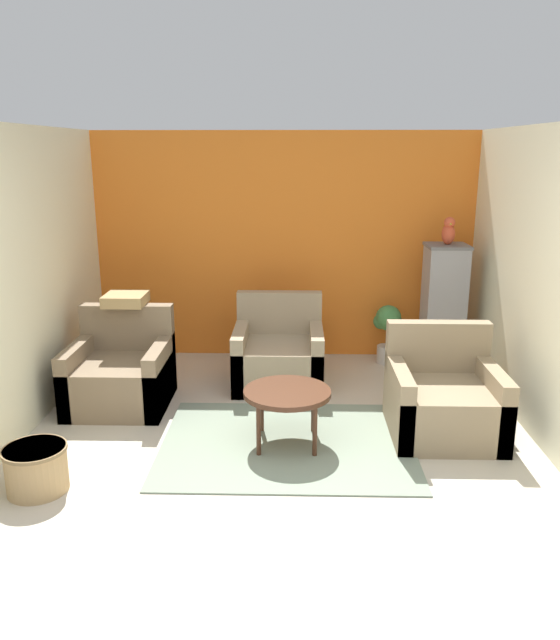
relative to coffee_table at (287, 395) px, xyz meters
name	(u,v)px	position (x,y,z in m)	size (l,w,h in m)	color
ground_plane	(273,523)	(-0.07, -1.08, -0.41)	(20.00, 20.00, 0.00)	beige
wall_back_accent	(284,247)	(-0.07, 2.27, 0.81)	(4.19, 0.06, 2.43)	orange
wall_left	(33,276)	(-2.13, 0.58, 0.81)	(0.06, 3.33, 2.43)	beige
wall_right	(532,279)	(1.99, 0.58, 0.81)	(0.06, 3.33, 2.43)	beige
area_rug	(287,443)	(0.00, 0.00, -0.40)	(1.96, 1.54, 0.01)	gray
coffee_table	(287,395)	(0.00, 0.00, 0.00)	(0.68, 0.68, 0.45)	#472819
armchair_left	(121,375)	(-1.51, 0.76, -0.13)	(0.86, 0.85, 0.85)	#7A664C
armchair_right	(443,401)	(1.26, 0.23, -0.13)	(0.86, 0.85, 0.85)	#8E7A5B
armchair_middle	(279,356)	(-0.10, 1.33, -0.13)	(0.86, 0.85, 0.85)	#9E896B
birdcage	(443,313)	(1.58, 1.78, 0.21)	(0.57, 0.57, 1.32)	slate
parrot	(448,232)	(1.58, 1.78, 1.04)	(0.13, 0.24, 0.28)	#D14C2D
potted_plant	(388,328)	(1.05, 1.96, -0.01)	(0.30, 0.27, 0.64)	beige
wicker_basket	(36,468)	(-1.68, -0.74, -0.24)	(0.43, 0.43, 0.32)	tan
throw_pillow	(126,299)	(-1.51, 1.08, 0.50)	(0.37, 0.37, 0.10)	tan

